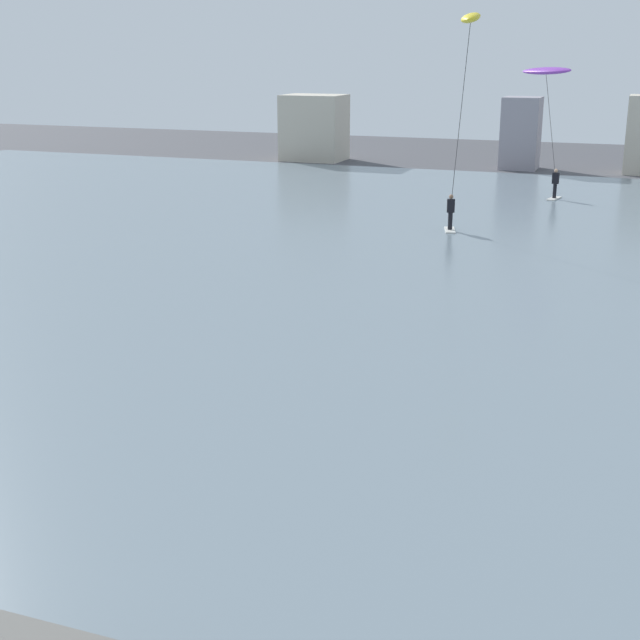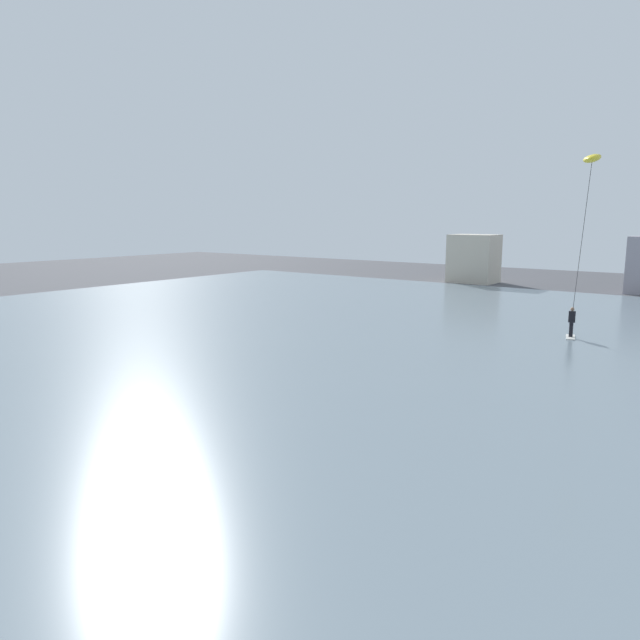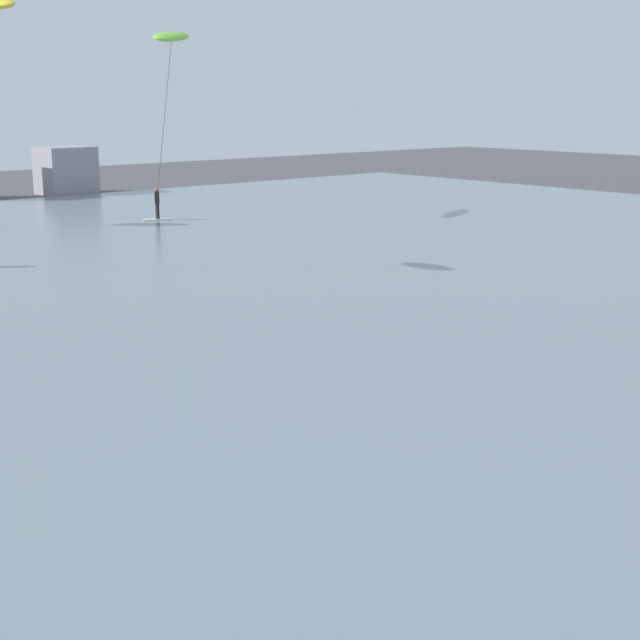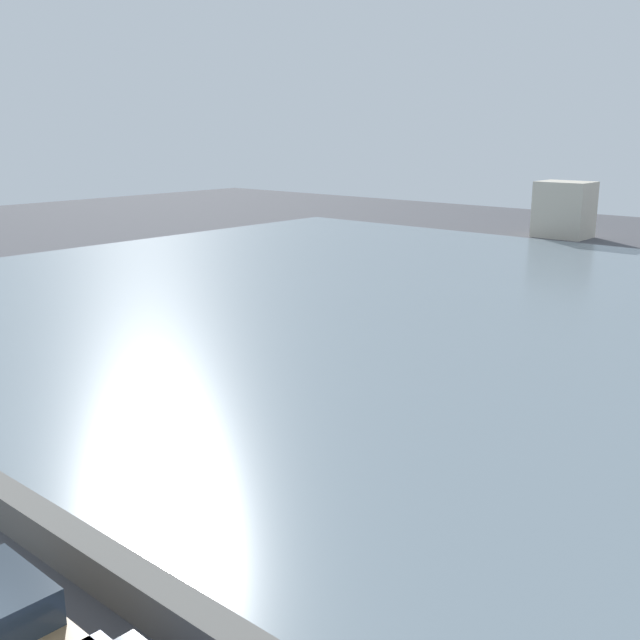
# 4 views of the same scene
# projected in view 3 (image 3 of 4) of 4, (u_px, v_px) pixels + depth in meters

# --- Properties ---
(water_bay) EXTENTS (84.00, 52.00, 0.10)m
(water_bay) POSITION_uv_depth(u_px,v_px,m) (27.00, 289.00, 30.07)
(water_bay) COLOR slate
(water_bay) RESTS_ON ground
(kitesurfer_lime) EXTENTS (4.10, 3.24, 9.53)m
(kitesurfer_lime) POSITION_uv_depth(u_px,v_px,m) (171.00, 48.00, 45.74)
(kitesurfer_lime) COLOR silver
(kitesurfer_lime) RESTS_ON water_bay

